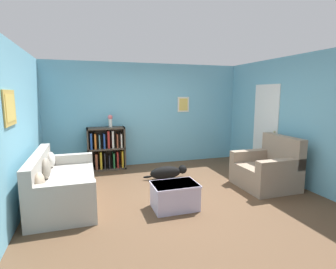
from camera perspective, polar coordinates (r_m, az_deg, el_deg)
ground_plane at (r=5.01m, az=1.42°, el=-12.64°), size 14.00×14.00×0.00m
wall_back at (r=6.85m, az=-4.70°, el=4.36°), size 5.60×0.13×2.60m
wall_left at (r=4.55m, az=-30.50°, el=0.88°), size 0.13×5.00×2.60m
wall_right at (r=6.04m, az=24.96°, el=2.88°), size 0.16×5.00×2.60m
couch at (r=4.86m, az=-22.19°, el=-10.16°), size 0.95×1.98×0.86m
bookshelf at (r=6.57m, az=-13.32°, el=-3.13°), size 0.89×0.35×1.03m
recliner_chair at (r=5.59m, az=20.86°, el=-7.19°), size 0.97×1.04×1.01m
coffee_table at (r=4.32m, az=1.48°, el=-13.05°), size 0.72×0.52×0.42m
dog at (r=5.76m, az=-0.08°, el=-8.22°), size 0.98×0.25×0.28m
vase at (r=6.46m, az=-12.46°, el=3.06°), size 0.11×0.11×0.30m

